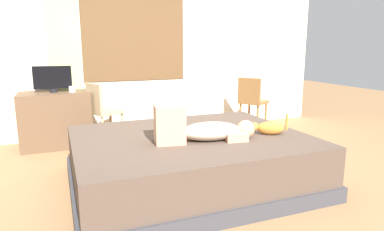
{
  "coord_description": "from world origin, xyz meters",
  "views": [
    {
      "loc": [
        -1.14,
        -2.78,
        1.36
      ],
      "look_at": [
        0.12,
        0.39,
        0.65
      ],
      "focal_mm": 31.9,
      "sensor_mm": 36.0,
      "label": 1
    }
  ],
  "objects_px": {
    "cup": "(72,89)",
    "tv_monitor": "(53,79)",
    "cat": "(269,128)",
    "person_lying": "(200,129)",
    "chair_spare": "(252,100)",
    "bed": "(190,160)",
    "chair_by_desk": "(101,109)",
    "desk": "(56,120)"
  },
  "relations": [
    {
      "from": "cup",
      "to": "cat",
      "type": "bearing_deg",
      "value": -50.88
    },
    {
      "from": "cat",
      "to": "desk",
      "type": "bearing_deg",
      "value": 131.99
    },
    {
      "from": "cup",
      "to": "tv_monitor",
      "type": "bearing_deg",
      "value": 166.53
    },
    {
      "from": "person_lying",
      "to": "chair_spare",
      "type": "distance_m",
      "value": 2.52
    },
    {
      "from": "cat",
      "to": "chair_by_desk",
      "type": "relative_size",
      "value": 0.38
    },
    {
      "from": "bed",
      "to": "cat",
      "type": "xyz_separation_m",
      "value": [
        0.72,
        -0.26,
        0.32
      ]
    },
    {
      "from": "chair_by_desk",
      "to": "desk",
      "type": "bearing_deg",
      "value": 162.79
    },
    {
      "from": "desk",
      "to": "cup",
      "type": "relative_size",
      "value": 10.76
    },
    {
      "from": "cat",
      "to": "desk",
      "type": "xyz_separation_m",
      "value": [
        -1.93,
        2.15,
        -0.2
      ]
    },
    {
      "from": "bed",
      "to": "chair_spare",
      "type": "relative_size",
      "value": 2.61
    },
    {
      "from": "desk",
      "to": "tv_monitor",
      "type": "xyz_separation_m",
      "value": [
        0.0,
        0.0,
        0.55
      ]
    },
    {
      "from": "cat",
      "to": "chair_by_desk",
      "type": "xyz_separation_m",
      "value": [
        -1.35,
        1.97,
        -0.06
      ]
    },
    {
      "from": "bed",
      "to": "cup",
      "type": "bearing_deg",
      "value": 118.09
    },
    {
      "from": "desk",
      "to": "chair_spare",
      "type": "relative_size",
      "value": 1.05
    },
    {
      "from": "tv_monitor",
      "to": "cup",
      "type": "distance_m",
      "value": 0.28
    },
    {
      "from": "cat",
      "to": "cup",
      "type": "relative_size",
      "value": 3.92
    },
    {
      "from": "cat",
      "to": "chair_spare",
      "type": "height_order",
      "value": "chair_spare"
    },
    {
      "from": "desk",
      "to": "chair_by_desk",
      "type": "bearing_deg",
      "value": -17.21
    },
    {
      "from": "bed",
      "to": "cup",
      "type": "distance_m",
      "value": 2.15
    },
    {
      "from": "tv_monitor",
      "to": "cup",
      "type": "height_order",
      "value": "tv_monitor"
    },
    {
      "from": "person_lying",
      "to": "chair_by_desk",
      "type": "bearing_deg",
      "value": 108.51
    },
    {
      "from": "desk",
      "to": "chair_spare",
      "type": "bearing_deg",
      "value": -4.58
    },
    {
      "from": "cup",
      "to": "chair_by_desk",
      "type": "relative_size",
      "value": 0.1
    },
    {
      "from": "chair_spare",
      "to": "chair_by_desk",
      "type": "bearing_deg",
      "value": 178.72
    },
    {
      "from": "bed",
      "to": "chair_spare",
      "type": "height_order",
      "value": "chair_spare"
    },
    {
      "from": "person_lying",
      "to": "chair_spare",
      "type": "bearing_deg",
      "value": 47.98
    },
    {
      "from": "bed",
      "to": "person_lying",
      "type": "distance_m",
      "value": 0.42
    },
    {
      "from": "cat",
      "to": "chair_by_desk",
      "type": "bearing_deg",
      "value": 124.42
    },
    {
      "from": "chair_by_desk",
      "to": "chair_spare",
      "type": "relative_size",
      "value": 1.0
    },
    {
      "from": "cat",
      "to": "chair_spare",
      "type": "xyz_separation_m",
      "value": [
        0.98,
        1.92,
        -0.06
      ]
    },
    {
      "from": "cat",
      "to": "cup",
      "type": "height_order",
      "value": "cup"
    },
    {
      "from": "chair_spare",
      "to": "tv_monitor",
      "type": "bearing_deg",
      "value": 175.42
    },
    {
      "from": "person_lying",
      "to": "chair_by_desk",
      "type": "height_order",
      "value": "chair_by_desk"
    },
    {
      "from": "person_lying",
      "to": "cup",
      "type": "xyz_separation_m",
      "value": [
        -1.0,
        2.05,
        0.17
      ]
    },
    {
      "from": "person_lying",
      "to": "chair_by_desk",
      "type": "relative_size",
      "value": 1.1
    },
    {
      "from": "person_lying",
      "to": "tv_monitor",
      "type": "distance_m",
      "value": 2.46
    },
    {
      "from": "chair_spare",
      "to": "cup",
      "type": "bearing_deg",
      "value": 176.2
    },
    {
      "from": "cup",
      "to": "chair_spare",
      "type": "distance_m",
      "value": 2.7
    },
    {
      "from": "cat",
      "to": "cup",
      "type": "distance_m",
      "value": 2.71
    },
    {
      "from": "bed",
      "to": "person_lying",
      "type": "height_order",
      "value": "person_lying"
    },
    {
      "from": "cup",
      "to": "bed",
      "type": "bearing_deg",
      "value": -61.91
    },
    {
      "from": "person_lying",
      "to": "cat",
      "type": "bearing_deg",
      "value": -3.67
    }
  ]
}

